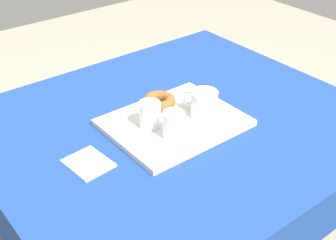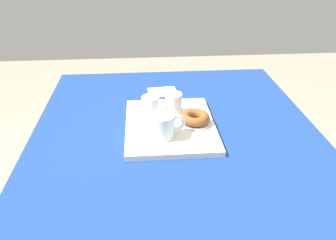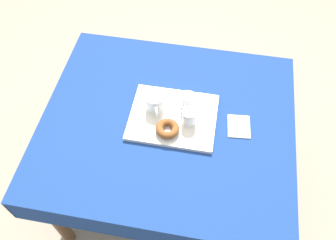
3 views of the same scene
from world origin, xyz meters
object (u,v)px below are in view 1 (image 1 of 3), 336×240
Objects in this scene: tea_mug_left at (203,104)px; water_glass_far at (150,115)px; serving_tray at (174,123)px; dining_table at (176,145)px; donut_plate_left at (159,107)px; paper_napkin at (88,163)px; water_glass_near at (174,126)px; sugar_donut_left at (159,101)px.

tea_mug_left is 0.18m from water_glass_far.
serving_tray is at bearing 160.50° from tea_mug_left.
donut_plate_left is at bearing 101.64° from dining_table.
tea_mug_left is at bearing -56.20° from donut_plate_left.
paper_napkin is at bearing -163.23° from donut_plate_left.
sugar_donut_left is at bearing 66.92° from water_glass_near.
paper_napkin is at bearing 166.28° from water_glass_near.
dining_table is 0.14m from donut_plate_left.
tea_mug_left is at bearing -37.90° from dining_table.
dining_table is 11.07× the size of sugar_donut_left.
paper_napkin is (-0.26, 0.06, -0.05)m from water_glass_near.
donut_plate_left is at bearing 66.92° from water_glass_near.
serving_tray is 0.31m from paper_napkin.
water_glass_near is at bearing -77.20° from water_glass_far.
sugar_donut_left reaches higher than paper_napkin.
water_glass_near is 0.69× the size of donut_plate_left.
water_glass_near and water_glass_far have the same top height.
tea_mug_left is 0.15m from sugar_donut_left.
water_glass_near is at bearing -166.29° from tea_mug_left.
water_glass_near is at bearing -13.72° from paper_napkin.
sugar_donut_left is (0.07, 0.16, -0.01)m from water_glass_near.
serving_tray is 3.42× the size of donut_plate_left.
donut_plate_left is at bearing 83.92° from serving_tray.
paper_napkin is (-0.32, -0.10, -0.04)m from sugar_donut_left.
paper_napkin is (-0.23, -0.03, -0.05)m from water_glass_far.
water_glass_far is (-0.02, 0.09, 0.00)m from water_glass_near.
water_glass_near reaches higher than sugar_donut_left.
tea_mug_left is 1.00× the size of paper_napkin.
dining_table is at bearing 142.10° from tea_mug_left.
donut_plate_left is (0.09, 0.07, -0.03)m from water_glass_far.
dining_table is 9.45× the size of tea_mug_left.
water_glass_near is 0.27m from paper_napkin.
donut_plate_left is (0.07, 0.16, -0.03)m from water_glass_near.
water_glass_far reaches higher than donut_plate_left.
water_glass_near is 0.18m from donut_plate_left.
water_glass_far is 0.76× the size of sugar_donut_left.
dining_table is 0.19m from water_glass_far.
tea_mug_left is 0.15m from water_glass_near.
water_glass_near is 1.00× the size of water_glass_far.
water_glass_far is at bearing 102.80° from water_glass_near.
sugar_donut_left is at bearing 101.64° from dining_table.
donut_plate_left is at bearing -90.00° from sugar_donut_left.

